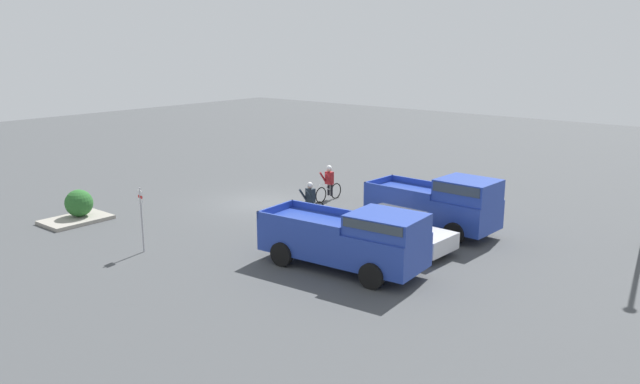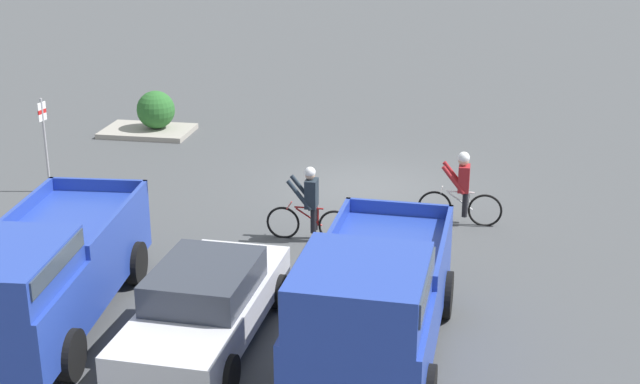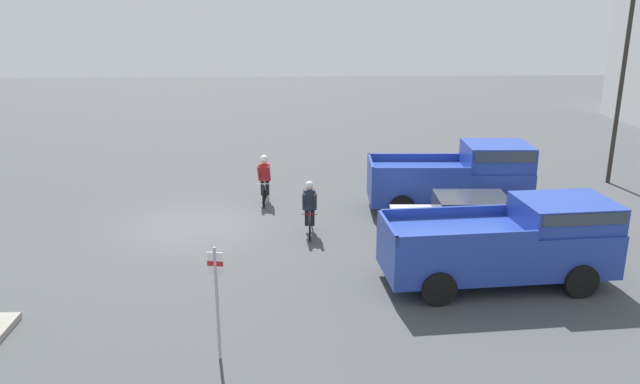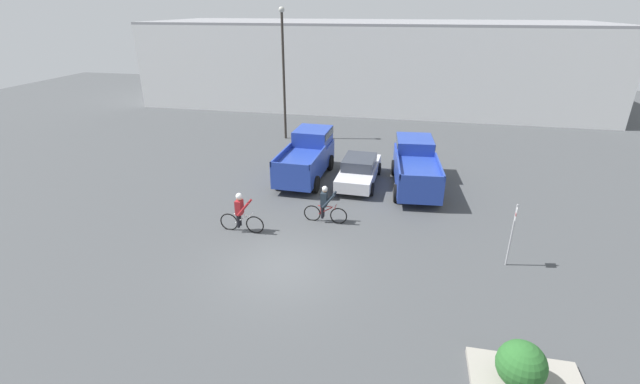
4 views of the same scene
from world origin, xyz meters
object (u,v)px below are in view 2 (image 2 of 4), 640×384
sedan_0 (206,304)px  fire_lane_sign (45,136)px  shrub (156,110)px  pickup_truck_0 (373,300)px  cyclist_1 (462,188)px  pickup_truck_1 (39,273)px  cyclist_0 (310,204)px

sedan_0 → fire_lane_sign: fire_lane_sign is taller
sedan_0 → shrub: size_ratio=4.01×
pickup_truck_0 → cyclist_1: bearing=-100.3°
pickup_truck_0 → shrub: pickup_truck_0 is taller
sedan_0 → cyclist_1: 7.28m
pickup_truck_1 → shrub: 12.51m
sedan_0 → shrub: bearing=-66.5°
pickup_truck_0 → pickup_truck_1: 5.56m
pickup_truck_0 → sedan_0: pickup_truck_0 is taller
cyclist_0 → fire_lane_sign: fire_lane_sign is taller
pickup_truck_0 → cyclist_0: pickup_truck_0 is taller
cyclist_1 → fire_lane_sign: fire_lane_sign is taller
fire_lane_sign → shrub: bearing=-97.6°
pickup_truck_0 → pickup_truck_1: size_ratio=0.92×
shrub → pickup_truck_0: bearing=122.9°
pickup_truck_0 → shrub: size_ratio=4.61×
cyclist_0 → cyclist_1: size_ratio=1.00×
sedan_0 → cyclist_1: cyclist_1 is taller
pickup_truck_1 → shrub: bearing=-78.6°
pickup_truck_0 → shrub: (8.03, -12.42, -0.45)m
sedan_0 → cyclist_0: bearing=-100.5°
fire_lane_sign → shrub: size_ratio=2.05×
pickup_truck_0 → cyclist_0: (1.93, -4.99, -0.37)m
pickup_truck_1 → fire_lane_sign: bearing=-64.5°
pickup_truck_0 → sedan_0: size_ratio=1.15×
pickup_truck_0 → shrub: 14.80m
cyclist_0 → shrub: size_ratio=1.63×
pickup_truck_0 → fire_lane_sign: (8.77, -6.89, 0.24)m
sedan_0 → pickup_truck_1: 2.81m
cyclist_1 → shrub: size_ratio=1.63×
cyclist_0 → cyclist_1: bearing=-154.5°
cyclist_1 → shrub: (9.21, -5.94, -0.13)m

